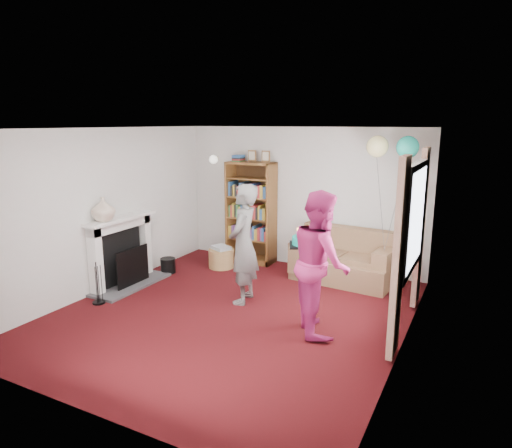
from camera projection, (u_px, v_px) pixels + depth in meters
The scene contains 16 objects.
ground at pixel (232, 313), 6.29m from camera, with size 5.00×5.00×0.00m, color black.
wall_back at pixel (301, 198), 8.19m from camera, with size 4.50×0.02×2.50m, color silver.
wall_left at pixel (104, 210), 7.02m from camera, with size 0.02×5.00×2.50m, color silver.
wall_right at pixel (408, 246), 5.01m from camera, with size 0.02×5.00×2.50m, color silver.
ceiling at pixel (230, 128), 5.74m from camera, with size 4.50×5.00×0.01m, color white.
fireplace at pixel (124, 255), 7.27m from camera, with size 0.55×1.80×1.12m.
window_bay at pixel (412, 237), 5.56m from camera, with size 0.14×2.02×2.20m.
wall_sconce at pixel (214, 159), 8.71m from camera, with size 0.16×0.23×0.16m.
bookcase at pixel (252, 213), 8.48m from camera, with size 0.89×0.42×2.08m.
sofa at pixel (345, 261), 7.58m from camera, with size 1.61×0.85×0.85m.
wicker_basket at pixel (221, 258), 8.24m from camera, with size 0.45×0.45×0.40m.
person_striped at pixel (243, 244), 6.54m from camera, with size 0.63×0.42×1.73m, color black.
person_magenta at pixel (320, 262), 5.61m from camera, with size 0.87×0.68×1.79m, color #AD2262.
birthday_cake at pixel (305, 241), 5.72m from camera, with size 0.37×0.37×0.22m.
balloons at pixel (392, 147), 6.76m from camera, with size 0.77×0.33×1.73m.
mantel_vase at pixel (103, 209), 6.82m from camera, with size 0.35×0.35×0.36m, color beige.
Camera 1 is at (2.98, -5.07, 2.58)m, focal length 32.00 mm.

